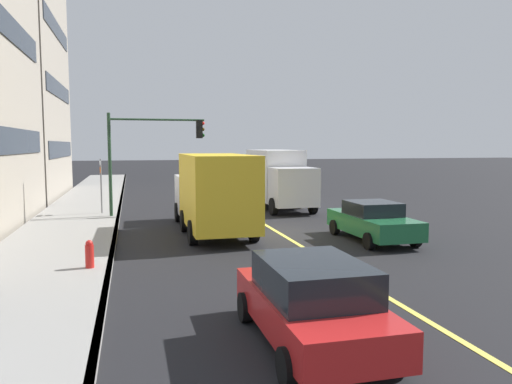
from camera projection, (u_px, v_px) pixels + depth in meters
ground at (277, 232)px, 20.22m from camera, size 200.00×200.00×0.00m
sidewalk_slab at (61, 240)px, 18.14m from camera, size 80.00×3.99×0.15m
curb_edge at (115, 238)px, 18.61m from camera, size 80.00×0.16×0.15m
lane_stripe_center at (277, 232)px, 20.22m from camera, size 80.00×0.16×0.01m
car_green at (373, 221)px, 18.39m from camera, size 4.46×2.01×1.47m
car_red at (312, 301)px, 8.76m from camera, size 4.22×2.00×1.55m
truck_white at (278, 178)px, 27.82m from camera, size 6.83×2.43×3.30m
truck_yellow at (213, 192)px, 19.92m from camera, size 8.04×2.56×3.22m
traffic_light_mast at (150, 145)px, 23.97m from camera, size 0.28×4.70×5.13m
street_sign_post at (101, 182)px, 24.70m from camera, size 0.60×0.08×2.90m
fire_hydrant at (90, 257)px, 13.73m from camera, size 0.24×0.24×0.94m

